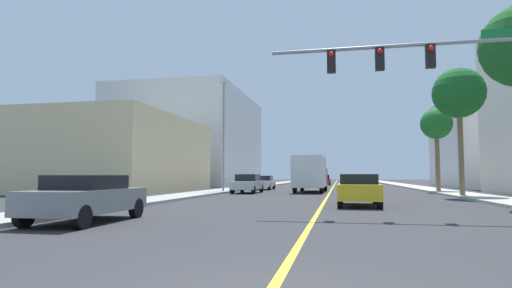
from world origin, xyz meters
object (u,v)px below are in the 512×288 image
object	(u,v)px
car_green	(350,181)
palm_far	(436,125)
car_white	(263,182)
car_red	(324,180)
car_yellow	(359,189)
car_gray	(86,197)
traffic_signal_mast	(457,75)
street_lamp	(224,130)
delivery_truck	(310,173)
car_silver	(248,183)
palm_mid	(459,94)

from	to	relation	value
car_green	palm_far	bearing A→B (deg)	-71.26
car_white	car_red	bearing A→B (deg)	-105.55
car_yellow	car_gray	world-z (taller)	car_yellow
car_red	car_green	bearing A→B (deg)	-51.92
traffic_signal_mast	street_lamp	size ratio (longest dim) A/B	1.11
palm_far	car_gray	distance (m)	29.93
car_gray	delivery_truck	bearing A→B (deg)	-103.16
car_silver	car_green	size ratio (longest dim) A/B	1.01
car_silver	traffic_signal_mast	bearing A→B (deg)	124.69
palm_mid	car_yellow	xyz separation A→B (m)	(-6.76, -8.64, -5.88)
car_red	car_silver	bearing A→B (deg)	-100.29
street_lamp	car_silver	distance (m)	4.76
car_silver	delivery_truck	distance (m)	5.57
car_white	palm_far	bearing A→B (deg)	166.68
palm_far	delivery_truck	bearing A→B (deg)	-170.19
street_lamp	palm_far	distance (m)	17.78
traffic_signal_mast	car_green	size ratio (longest dim) A/B	2.40
car_white	car_gray	xyz separation A→B (m)	(-0.05, -28.59, 0.03)
traffic_signal_mast	delivery_truck	distance (m)	20.61
palm_far	car_gray	size ratio (longest dim) A/B	1.67
traffic_signal_mast	car_white	distance (m)	27.40
traffic_signal_mast	car_silver	xyz separation A→B (m)	(-11.26, 16.56, -4.15)
car_green	car_yellow	bearing A→B (deg)	-91.94
palm_mid	car_green	bearing A→B (deg)	103.31
traffic_signal_mast	palm_far	bearing A→B (deg)	79.49
car_red	delivery_truck	xyz separation A→B (m)	(-0.13, -24.77, 0.81)
car_green	car_white	world-z (taller)	car_green
palm_far	car_green	size ratio (longest dim) A/B	1.65
palm_mid	palm_far	bearing A→B (deg)	87.33
street_lamp	palm_mid	xyz separation A→B (m)	(16.79, -3.55, 1.56)
traffic_signal_mast	car_red	xyz separation A→B (m)	(-6.35, 44.05, -4.14)
street_lamp	car_white	size ratio (longest dim) A/B	2.16
car_gray	street_lamp	bearing A→B (deg)	-86.17
car_red	traffic_signal_mast	bearing A→B (deg)	-81.95
car_silver	car_green	world-z (taller)	car_silver
traffic_signal_mast	car_white	xyz separation A→B (m)	(-11.50, 24.51, -4.19)
car_yellow	car_white	xyz separation A→B (m)	(-8.27, 20.22, -0.05)
car_gray	car_red	bearing A→B (deg)	-97.08
traffic_signal_mast	car_yellow	size ratio (longest dim) A/B	2.36
palm_far	car_white	world-z (taller)	palm_far
traffic_signal_mast	car_gray	world-z (taller)	traffic_signal_mast
palm_far	car_green	world-z (taller)	palm_far
street_lamp	car_green	distance (m)	25.66
car_yellow	palm_far	bearing A→B (deg)	67.82
palm_mid	car_silver	size ratio (longest dim) A/B	1.95
street_lamp	delivery_truck	xyz separation A→B (m)	(6.78, 2.81, -3.50)
street_lamp	delivery_truck	bearing A→B (deg)	22.49
palm_far	car_yellow	xyz separation A→B (m)	(-7.14, -16.78, -4.84)
car_gray	car_silver	bearing A→B (deg)	-91.71
car_red	delivery_truck	size ratio (longest dim) A/B	0.57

